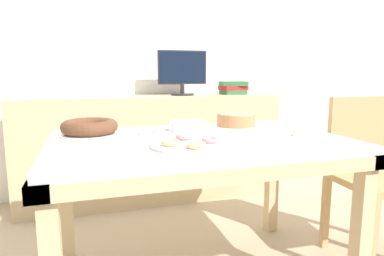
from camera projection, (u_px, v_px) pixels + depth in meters
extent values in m
cube|color=white|center=(145.00, 48.00, 3.07)|extent=(8.00, 0.10, 2.60)
cube|color=silver|center=(198.00, 141.00, 1.70)|extent=(1.42, 0.90, 0.04)
cube|color=#D1B284|center=(232.00, 174.00, 1.30)|extent=(1.45, 0.08, 0.06)
cube|color=#D1B284|center=(177.00, 136.00, 2.10)|extent=(1.45, 0.08, 0.06)
cube|color=#D1B284|center=(51.00, 161.00, 1.51)|extent=(0.08, 0.93, 0.06)
cube|color=#D1B284|center=(315.00, 142.00, 1.90)|extent=(0.08, 0.93, 0.06)
cube|color=#D1B284|center=(361.00, 233.00, 1.57)|extent=(0.07, 0.07, 0.70)
cube|color=#D1B284|center=(66.00, 202.00, 1.95)|extent=(0.07, 0.07, 0.70)
cube|color=#D1B284|center=(272.00, 181.00, 2.33)|extent=(0.07, 0.07, 0.70)
cube|color=tan|center=(378.00, 181.00, 1.94)|extent=(0.44, 0.44, 0.04)
cube|color=tan|center=(357.00, 133.00, 2.09)|extent=(0.40, 0.05, 0.45)
cube|color=tan|center=(371.00, 241.00, 1.76)|extent=(0.04, 0.04, 0.45)
cube|color=tan|center=(325.00, 212.00, 2.12)|extent=(0.04, 0.04, 0.45)
cube|color=tan|center=(377.00, 206.00, 2.21)|extent=(0.04, 0.04, 0.45)
cube|color=#D1B284|center=(153.00, 148.00, 2.92)|extent=(2.17, 0.44, 0.89)
cylinder|color=#262628|center=(182.00, 94.00, 2.93)|extent=(0.20, 0.20, 0.02)
cylinder|color=#262628|center=(182.00, 88.00, 2.92)|extent=(0.04, 0.04, 0.09)
cube|color=#262628|center=(182.00, 67.00, 2.89)|extent=(0.42, 0.02, 0.28)
cube|color=black|center=(183.00, 67.00, 2.88)|extent=(0.40, 0.00, 0.26)
cube|color=#2D6638|center=(233.00, 92.00, 3.07)|extent=(0.22, 0.17, 0.04)
cube|color=maroon|center=(233.00, 88.00, 3.06)|extent=(0.25, 0.18, 0.04)
cube|color=#2D6638|center=(233.00, 84.00, 3.05)|extent=(0.25, 0.18, 0.04)
cylinder|color=white|center=(236.00, 127.00, 1.99)|extent=(0.30, 0.30, 0.01)
cylinder|color=#BC7A4C|center=(236.00, 120.00, 1.98)|extent=(0.22, 0.22, 0.07)
cylinder|color=#EDA16C|center=(236.00, 114.00, 1.97)|extent=(0.21, 0.21, 0.01)
cylinder|color=white|center=(90.00, 134.00, 1.74)|extent=(0.29, 0.29, 0.01)
torus|color=brown|center=(90.00, 127.00, 1.74)|extent=(0.28, 0.28, 0.07)
cylinder|color=white|center=(192.00, 144.00, 1.49)|extent=(0.37, 0.37, 0.01)
torus|color=pink|center=(210.00, 140.00, 1.50)|extent=(0.08, 0.08, 0.02)
torus|color=pink|center=(184.00, 137.00, 1.57)|extent=(0.08, 0.08, 0.02)
torus|color=#EAD184|center=(171.00, 142.00, 1.44)|extent=(0.08, 0.08, 0.02)
torus|color=#EAD184|center=(196.00, 145.00, 1.39)|extent=(0.08, 0.08, 0.02)
cylinder|color=white|center=(188.00, 129.00, 1.91)|extent=(0.21, 0.21, 0.01)
cylinder|color=white|center=(188.00, 127.00, 1.91)|extent=(0.21, 0.21, 0.01)
cylinder|color=white|center=(188.00, 126.00, 1.91)|extent=(0.21, 0.21, 0.01)
cylinder|color=white|center=(188.00, 124.00, 1.91)|extent=(0.21, 0.21, 0.01)
cylinder|color=white|center=(188.00, 122.00, 1.91)|extent=(0.21, 0.21, 0.01)
cylinder|color=silver|center=(294.00, 135.00, 1.72)|extent=(0.04, 0.04, 0.02)
cylinder|color=white|center=(294.00, 134.00, 1.72)|extent=(0.03, 0.03, 0.00)
cone|color=#F9B74C|center=(295.00, 131.00, 1.72)|extent=(0.01, 0.01, 0.02)
cylinder|color=silver|center=(156.00, 132.00, 1.82)|extent=(0.04, 0.04, 0.02)
cylinder|color=white|center=(156.00, 130.00, 1.81)|extent=(0.03, 0.03, 0.00)
cone|color=#F9B74C|center=(156.00, 128.00, 1.81)|extent=(0.01, 0.01, 0.02)
cylinder|color=silver|center=(143.00, 133.00, 1.76)|extent=(0.04, 0.04, 0.02)
cylinder|color=white|center=(143.00, 132.00, 1.76)|extent=(0.03, 0.03, 0.00)
cone|color=#F9B74C|center=(142.00, 130.00, 1.76)|extent=(0.01, 0.01, 0.02)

